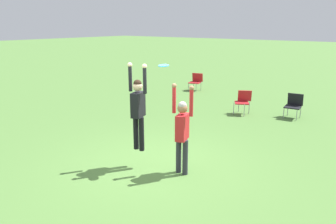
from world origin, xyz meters
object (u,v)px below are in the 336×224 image
object	(u,v)px
person_jumping	(138,106)
camping_chair_3	(196,81)
camping_chair_1	(243,100)
camping_chair_0	(294,104)
person_defending	(182,128)
frisbee	(164,66)

from	to	relation	value
person_jumping	camping_chair_3	world-z (taller)	person_jumping
person_jumping	camping_chair_1	size ratio (longest dim) A/B	2.32
person_jumping	camping_chair_0	size ratio (longest dim) A/B	2.33
camping_chair_0	camping_chair_3	world-z (taller)	camping_chair_0
person_defending	frisbee	world-z (taller)	frisbee
person_defending	camping_chair_1	size ratio (longest dim) A/B	2.34
person_jumping	camping_chair_0	bearing A→B (deg)	-30.46
camping_chair_0	person_jumping	bearing A→B (deg)	69.57
person_defending	camping_chair_3	xyz separation A→B (m)	(-4.79, 8.11, -0.56)
person_jumping	person_defending	bearing A→B (deg)	-90.00
frisbee	camping_chair_1	xyz separation A→B (m)	(-0.57, 5.46, -1.85)
camping_chair_1	frisbee	bearing A→B (deg)	67.16
camping_chair_3	person_defending	bearing A→B (deg)	105.29
person_defending	camping_chair_0	distance (m)	6.10
frisbee	camping_chair_1	size ratio (longest dim) A/B	0.27
camping_chair_3	camping_chair_1	bearing A→B (deg)	129.18
person_jumping	camping_chair_3	xyz separation A→B (m)	(-3.79, 8.41, -0.97)
camping_chair_0	camping_chair_3	distance (m)	5.76
frisbee	camping_chair_0	distance (m)	6.43
camping_chair_0	camping_chair_3	xyz separation A→B (m)	(-5.38, 2.07, -0.00)
person_jumping	camping_chair_3	bearing A→B (deg)	7.86
person_jumping	camping_chair_1	distance (m)	5.82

